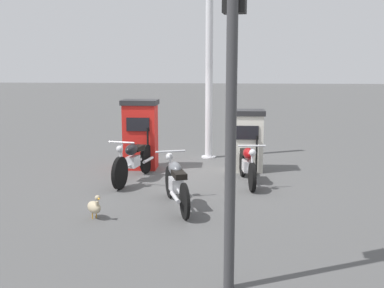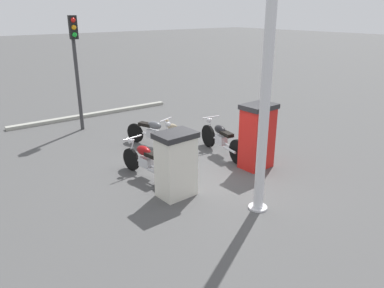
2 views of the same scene
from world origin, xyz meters
The scene contains 9 objects.
ground_plane centered at (0.00, 0.00, 0.00)m, with size 120.00×120.00×0.00m, color #4C4C4C.
fuel_pump_near centered at (-0.56, -1.29, 0.86)m, with size 0.69×0.89×1.70m.
fuel_pump_far centered at (-0.56, 1.29, 0.75)m, with size 0.67×0.88×1.48m.
motorcycle_near_pump centered at (0.67, -1.18, 0.46)m, with size 2.17×0.67×0.98m.
motorcycle_far_pump centered at (0.67, 1.31, 0.44)m, with size 1.90×0.56×0.93m.
motorcycle_extra centered at (2.45, 0.00, 0.47)m, with size 1.82×0.80×0.94m.
wandering_duck centered at (3.24, -1.25, 0.21)m, with size 0.38×0.37×0.44m.
roadside_traffic_light centered at (5.34, 1.02, 2.57)m, with size 0.39×0.26×3.76m.
canopy_support_pole centered at (-2.09, 0.29, 2.12)m, with size 0.40×0.40×4.39m.
Camera 1 is at (10.23, 1.09, 2.48)m, focal length 42.34 mm.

